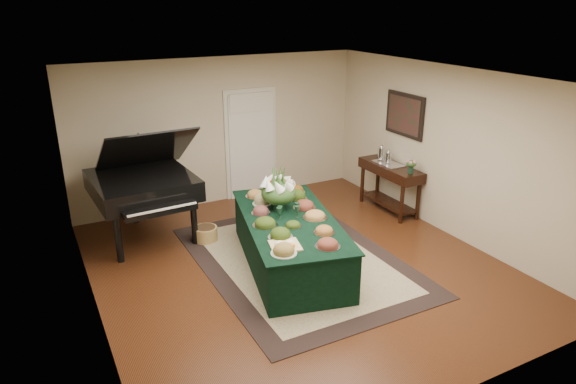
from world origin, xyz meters
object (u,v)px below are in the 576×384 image
buffet_table (289,242)px  floral_centerpiece (279,189)px  grand_piano (143,184)px  mahogany_sideboard (390,175)px

buffet_table → floral_centerpiece: (0.03, 0.40, 0.68)m
buffet_table → floral_centerpiece: size_ratio=5.28×
floral_centerpiece → grand_piano: grand_piano is taller
floral_centerpiece → grand_piano: size_ratio=0.29×
grand_piano → buffet_table: bearing=-49.7°
buffet_table → mahogany_sideboard: mahogany_sideboard is taller
buffet_table → floral_centerpiece: 0.79m
buffet_table → grand_piano: grand_piano is taller
grand_piano → mahogany_sideboard: bearing=-11.9°
mahogany_sideboard → floral_centerpiece: bearing=-166.6°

